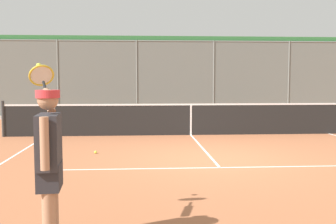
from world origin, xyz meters
The scene contains 6 objects.
ground_plane centered at (0.00, 0.00, 0.00)m, with size 60.00×60.00×0.00m, color #A8603D.
court_line_markings centered at (0.00, 1.19, 0.00)m, with size 8.76×8.39×0.01m.
fence_backdrop centered at (0.00, -9.91, 1.77)m, with size 19.78×1.37×3.57m.
tennis_net centered at (0.00, -3.82, 0.49)m, with size 11.26×0.09×1.07m.
tennis_player centered at (2.45, 4.41, 0.94)m, with size 0.55×1.34×1.91m.
tennis_ball_near_baseline centered at (2.57, -0.89, 0.03)m, with size 0.07×0.07×0.07m, color #D6E042.
Camera 1 is at (1.53, 8.53, 1.73)m, focal length 43.86 mm.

